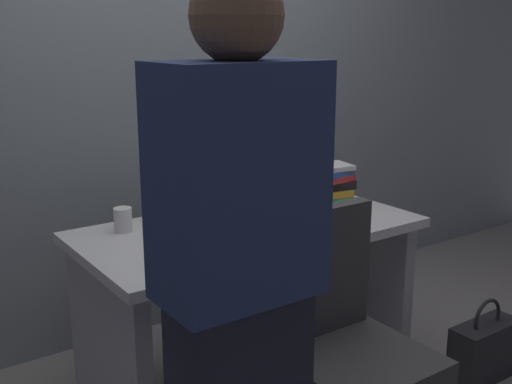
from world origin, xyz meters
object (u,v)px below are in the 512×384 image
object	(u,v)px
monitor	(226,156)
person_at_desk	(239,297)
keyboard	(238,232)
mouse	(298,217)
cup_by_monitor	(123,220)
cup_near_keyboard	(181,244)
office_chair	(345,367)
handbag	(484,350)
desk	(249,277)
book_stack	(330,183)

from	to	relation	value
monitor	person_at_desk	bearing A→B (deg)	-121.00
person_at_desk	keyboard	distance (m)	0.85
person_at_desk	monitor	xyz separation A→B (m)	(0.58, 0.97, 0.14)
mouse	cup_by_monitor	size ratio (longest dim) A/B	1.04
keyboard	cup_near_keyboard	size ratio (longest dim) A/B	4.85
office_chair	handbag	xyz separation A→B (m)	(0.95, 0.12, -0.29)
person_at_desk	cup_near_keyboard	distance (m)	0.65
mouse	handbag	size ratio (longest dim) A/B	0.26
desk	book_stack	bearing A→B (deg)	7.05
mouse	cup_near_keyboard	world-z (taller)	cup_near_keyboard
person_at_desk	desk	bearing A→B (deg)	53.98
monitor	cup_near_keyboard	world-z (taller)	monitor
mouse	book_stack	xyz separation A→B (m)	(0.29, 0.13, 0.08)
book_stack	cup_by_monitor	bearing A→B (deg)	170.69
office_chair	book_stack	bearing A→B (deg)	51.96
cup_near_keyboard	handbag	size ratio (longest dim) A/B	0.23
cup_by_monitor	handbag	xyz separation A→B (m)	(1.33, -0.77, -0.64)
person_at_desk	book_stack	world-z (taller)	person_at_desk
desk	handbag	bearing A→B (deg)	-32.45
desk	office_chair	distance (m)	0.68
keyboard	book_stack	size ratio (longest dim) A/B	1.84
mouse	office_chair	bearing A→B (deg)	-114.99
desk	office_chair	world-z (taller)	office_chair
cup_by_monitor	mouse	bearing A→B (deg)	-23.40
monitor	handbag	world-z (taller)	monitor
keyboard	mouse	bearing A→B (deg)	2.26
cup_by_monitor	handbag	bearing A→B (deg)	-30.15
mouse	book_stack	bearing A→B (deg)	23.74
office_chair	book_stack	size ratio (longest dim) A/B	4.01
office_chair	handbag	bearing A→B (deg)	6.94
cup_by_monitor	book_stack	size ratio (longest dim) A/B	0.41
desk	monitor	distance (m)	0.52
cup_near_keyboard	handbag	world-z (taller)	cup_near_keyboard
monitor	cup_near_keyboard	size ratio (longest dim) A/B	6.10
cup_by_monitor	cup_near_keyboard	bearing A→B (deg)	-81.73
cup_near_keyboard	person_at_desk	bearing A→B (deg)	-105.35
person_at_desk	keyboard	world-z (taller)	person_at_desk
monitor	cup_by_monitor	distance (m)	0.51
keyboard	book_stack	world-z (taller)	book_stack
desk	monitor	xyz separation A→B (m)	(0.01, 0.18, 0.48)
office_chair	cup_by_monitor	world-z (taller)	office_chair
monitor	cup_near_keyboard	xyz separation A→B (m)	(-0.41, -0.34, -0.21)
office_chair	cup_near_keyboard	xyz separation A→B (m)	(-0.32, 0.51, 0.34)
monitor	office_chair	bearing A→B (deg)	-96.16
cup_by_monitor	person_at_desk	bearing A→B (deg)	-96.65
book_stack	keyboard	bearing A→B (deg)	-166.95
person_at_desk	handbag	world-z (taller)	person_at_desk
monitor	handbag	xyz separation A→B (m)	(0.86, -0.74, -0.85)
monitor	handbag	distance (m)	1.42
mouse	book_stack	distance (m)	0.33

